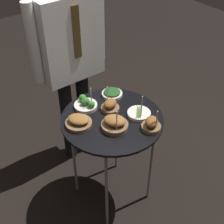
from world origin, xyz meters
The scene contains 10 objects.
ground_plane centered at (0.00, 0.00, 0.00)m, with size 8.00×8.00×0.00m, color black.
serving_cart centered at (0.00, 0.00, 0.72)m, with size 0.67×0.67×0.78m.
bowl_roast_front_center centered at (-0.04, -0.09, 0.82)m, with size 0.17×0.17×0.16m.
bowl_broccoli_back_left centered at (-0.07, 0.20, 0.81)m, with size 0.16×0.16×0.17m.
bowl_roast_mid_left centered at (-0.21, 0.07, 0.81)m, with size 0.17×0.17×0.07m.
bowl_roast_back_right centered at (0.04, 0.08, 0.81)m, with size 0.12×0.12×0.17m.
bowl_roast_center centered at (0.13, -0.23, 0.82)m, with size 0.13×0.12×0.16m.
bowl_asparagus_front_right centered at (0.16, -0.08, 0.79)m, with size 0.15×0.15×0.18m.
bowl_spinach_far_rim centered at (0.15, 0.20, 0.80)m, with size 0.15×0.15×0.04m.
waiter_figure centered at (0.05, 0.56, 1.04)m, with size 0.61×0.23×1.65m.
Camera 1 is at (-0.95, -1.23, 2.07)m, focal length 50.00 mm.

